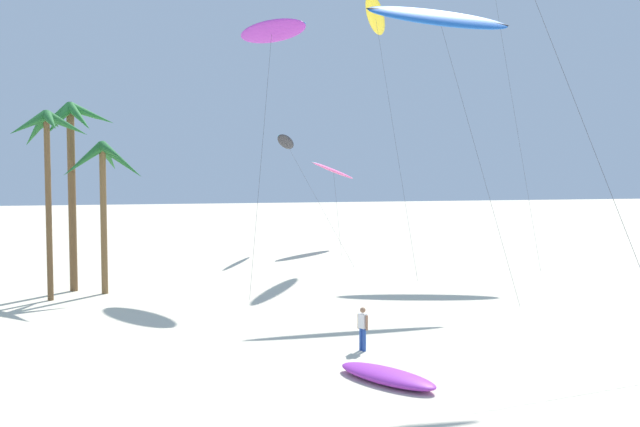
# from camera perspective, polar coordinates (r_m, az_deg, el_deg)

# --- Properties ---
(palm_tree_2) EXTENTS (4.01, 4.40, 9.96)m
(palm_tree_2) POSITION_cam_1_polar(r_m,az_deg,el_deg) (37.50, -22.31, 5.71)
(palm_tree_2) COLOR brown
(palm_tree_2) RESTS_ON ground
(palm_tree_3) EXTENTS (4.49, 5.09, 8.46)m
(palm_tree_3) POSITION_cam_1_polar(r_m,az_deg,el_deg) (38.55, -18.12, 3.59)
(palm_tree_3) COLOR brown
(palm_tree_3) RESTS_ON ground
(palm_tree_4) EXTENTS (4.62, 4.43, 10.68)m
(palm_tree_4) POSITION_cam_1_polar(r_m,az_deg,el_deg) (40.10, -20.49, 5.90)
(palm_tree_4) COLOR brown
(palm_tree_4) RESTS_ON ground
(flying_kite_0) EXTENTS (4.59, 13.03, 10.08)m
(flying_kite_0) POSITION_cam_1_polar(r_m,az_deg,el_deg) (55.61, -2.92, 6.14)
(flying_kite_0) COLOR black
(flying_kite_0) RESTS_ON ground
(flying_kite_1) EXTENTS (8.70, 6.39, 16.29)m
(flying_kite_1) POSITION_cam_1_polar(r_m,az_deg,el_deg) (39.37, 10.20, 16.16)
(flying_kite_1) COLOR blue
(flying_kite_1) RESTS_ON ground
(flying_kite_5) EXTENTS (6.13, 7.84, 8.01)m
(flying_kite_5) POSITION_cam_1_polar(r_m,az_deg,el_deg) (58.61, 1.16, 3.70)
(flying_kite_5) COLOR #EA5193
(flying_kite_5) RESTS_ON ground
(flying_kite_6) EXTENTS (4.78, 13.39, 19.30)m
(flying_kite_6) POSITION_cam_1_polar(r_m,az_deg,el_deg) (51.73, 4.79, 16.49)
(flying_kite_6) COLOR yellow
(flying_kite_6) RESTS_ON ground
(flying_kite_7) EXTENTS (4.47, 8.73, 15.96)m
(flying_kite_7) POSITION_cam_1_polar(r_m,az_deg,el_deg) (41.99, -4.16, 15.30)
(flying_kite_7) COLOR purple
(flying_kite_7) RESTS_ON ground
(grounded_kite_0) EXTENTS (2.94, 3.85, 0.42)m
(grounded_kite_0) POSITION_cam_1_polar(r_m,az_deg,el_deg) (21.86, 5.74, -13.66)
(grounded_kite_0) COLOR purple
(grounded_kite_0) RESTS_ON ground
(person_foreground_walker) EXTENTS (0.32, 0.46, 1.65)m
(person_foreground_walker) POSITION_cam_1_polar(r_m,az_deg,el_deg) (25.30, 3.68, -9.67)
(person_foreground_walker) COLOR #284CA3
(person_foreground_walker) RESTS_ON ground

